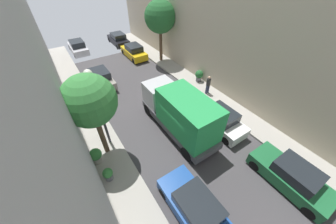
% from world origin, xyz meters
% --- Properties ---
extents(ground, '(32.00, 32.00, 0.00)m').
position_xyz_m(ground, '(0.00, 0.00, 0.00)').
color(ground, '#423F42').
extents(sidewalk_left, '(2.00, 44.00, 0.15)m').
position_xyz_m(sidewalk_left, '(-5.00, 0.00, 0.07)').
color(sidewalk_left, '#A8A399').
rests_on(sidewalk_left, ground).
extents(sidewalk_right, '(2.00, 44.00, 0.15)m').
position_xyz_m(sidewalk_right, '(5.00, 0.00, 0.07)').
color(sidewalk_right, '#A8A399').
rests_on(sidewalk_right, ground).
extents(parked_car_left_2, '(1.78, 4.20, 1.57)m').
position_xyz_m(parked_car_left_2, '(-2.70, -4.51, 0.72)').
color(parked_car_left_2, '#194799').
rests_on(parked_car_left_2, ground).
extents(parked_car_left_3, '(1.78, 4.20, 1.57)m').
position_xyz_m(parked_car_left_3, '(-2.70, 9.73, 0.72)').
color(parked_car_left_3, gray).
rests_on(parked_car_left_3, ground).
extents(parked_car_left_4, '(1.78, 4.20, 1.57)m').
position_xyz_m(parked_car_left_4, '(-2.70, 18.88, 0.72)').
color(parked_car_left_4, silver).
rests_on(parked_car_left_4, ground).
extents(parked_car_right_0, '(1.78, 4.20, 1.57)m').
position_xyz_m(parked_car_right_0, '(2.70, -6.08, 0.72)').
color(parked_car_right_0, '#1E6638').
rests_on(parked_car_right_0, ground).
extents(parked_car_right_1, '(1.78, 4.20, 1.57)m').
position_xyz_m(parked_car_right_1, '(2.70, -0.72, 0.72)').
color(parked_car_right_1, white).
rests_on(parked_car_right_1, ground).
extents(parked_car_right_2, '(1.78, 4.20, 1.57)m').
position_xyz_m(parked_car_right_2, '(2.70, 13.64, 0.72)').
color(parked_car_right_2, gold).
rests_on(parked_car_right_2, ground).
extents(parked_car_right_3, '(1.78, 4.20, 1.57)m').
position_xyz_m(parked_car_right_3, '(2.70, 18.67, 0.72)').
color(parked_car_right_3, black).
rests_on(parked_car_right_3, ground).
extents(delivery_truck, '(2.26, 6.60, 3.38)m').
position_xyz_m(delivery_truck, '(0.00, 0.51, 1.79)').
color(delivery_truck, '#4C4C51').
rests_on(delivery_truck, ground).
extents(pedestrian, '(0.40, 0.36, 1.72)m').
position_xyz_m(pedestrian, '(4.83, 2.80, 1.07)').
color(pedestrian, '#2D334C').
rests_on(pedestrian, sidewalk_right).
extents(street_tree_0, '(2.81, 2.81, 5.48)m').
position_xyz_m(street_tree_0, '(-5.01, 1.56, 4.19)').
color(street_tree_0, brown).
rests_on(street_tree_0, sidewalk_left).
extents(street_tree_1, '(3.25, 3.25, 6.34)m').
position_xyz_m(street_tree_1, '(4.93, 10.93, 4.83)').
color(street_tree_1, brown).
rests_on(street_tree_1, sidewalk_right).
extents(potted_plant_0, '(0.55, 0.55, 0.83)m').
position_xyz_m(potted_plant_0, '(-5.55, -0.41, 0.60)').
color(potted_plant_0, slate).
rests_on(potted_plant_0, sidewalk_left).
extents(potted_plant_1, '(0.74, 0.74, 1.04)m').
position_xyz_m(potted_plant_1, '(-5.75, 1.08, 0.73)').
color(potted_plant_1, '#B2A899').
rests_on(potted_plant_1, sidewalk_left).
extents(potted_plant_2, '(0.78, 0.78, 1.11)m').
position_xyz_m(potted_plant_2, '(5.56, 4.84, 0.78)').
color(potted_plant_2, slate).
rests_on(potted_plant_2, sidewalk_right).
extents(lamp_post, '(0.44, 0.44, 5.42)m').
position_xyz_m(lamp_post, '(-4.60, 2.14, 3.73)').
color(lamp_post, '#333338').
rests_on(lamp_post, sidewalk_left).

